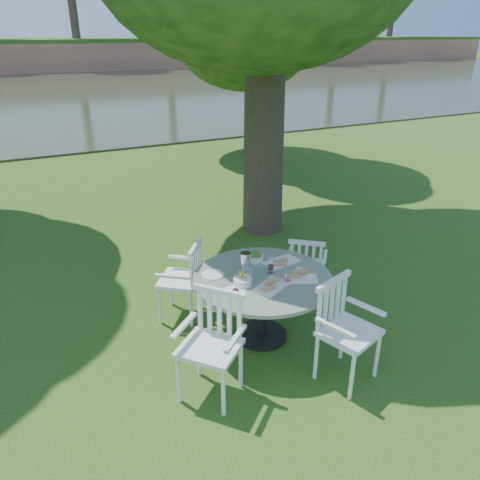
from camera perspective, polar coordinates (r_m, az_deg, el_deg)
name	(u,v)px	position (r m, az deg, el deg)	size (l,w,h in m)	color
ground	(247,310)	(5.74, 0.90, -8.50)	(140.00, 140.00, 0.00)	#1B3E0C
table	(263,288)	(4.97, 2.76, -5.87)	(1.46, 1.46, 0.75)	black
chair_ne	(306,264)	(5.75, 8.08, -2.97)	(0.59, 0.59, 0.86)	white
chair_nw	(187,275)	(5.39, -6.49, -4.25)	(0.64, 0.64, 0.93)	white
chair_sw	(214,335)	(4.31, -3.17, -11.52)	(0.69, 0.69, 1.00)	white
chair_se	(341,322)	(4.57, 12.21, -9.74)	(0.63, 0.61, 1.00)	white
tableware	(256,271)	(4.93, 2.00, -3.75)	(1.12, 0.88, 0.23)	white
river	(47,96)	(27.56, -22.50, 15.95)	(100.00, 28.00, 0.12)	#2B311D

